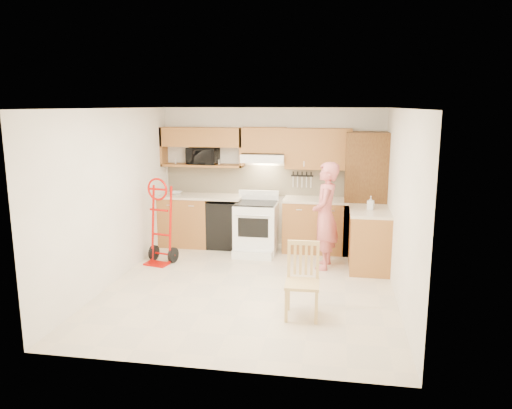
% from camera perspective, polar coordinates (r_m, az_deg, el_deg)
% --- Properties ---
extents(floor, '(4.00, 4.50, 0.02)m').
position_cam_1_polar(floor, '(7.09, -0.68, -9.63)').
color(floor, '#C4B59B').
rests_on(floor, ground).
extents(ceiling, '(4.00, 4.50, 0.02)m').
position_cam_1_polar(ceiling, '(6.62, -0.73, 11.19)').
color(ceiling, white).
rests_on(ceiling, ground).
extents(wall_back, '(4.00, 0.02, 2.50)m').
position_cam_1_polar(wall_back, '(8.94, 1.87, 3.15)').
color(wall_back, white).
rests_on(wall_back, ground).
extents(wall_front, '(4.00, 0.02, 2.50)m').
position_cam_1_polar(wall_front, '(4.60, -5.73, -4.92)').
color(wall_front, white).
rests_on(wall_front, ground).
extents(wall_left, '(0.02, 4.50, 2.50)m').
position_cam_1_polar(wall_left, '(7.36, -16.29, 0.90)').
color(wall_left, white).
rests_on(wall_left, ground).
extents(wall_right, '(0.02, 4.50, 2.50)m').
position_cam_1_polar(wall_right, '(6.69, 16.50, -0.15)').
color(wall_right, white).
rests_on(wall_right, ground).
extents(backsplash, '(3.92, 0.03, 0.55)m').
position_cam_1_polar(backsplash, '(8.93, 1.85, 2.81)').
color(backsplash, beige).
rests_on(backsplash, wall_back).
extents(lower_cab_left, '(0.90, 0.60, 0.90)m').
position_cam_1_polar(lower_cab_left, '(9.13, -8.12, -1.89)').
color(lower_cab_left, brown).
rests_on(lower_cab_left, ground).
extents(dishwasher, '(0.60, 0.60, 0.85)m').
position_cam_1_polar(dishwasher, '(8.94, -3.52, -2.25)').
color(dishwasher, black).
rests_on(dishwasher, ground).
extents(lower_cab_right, '(1.14, 0.60, 0.90)m').
position_cam_1_polar(lower_cab_right, '(8.72, 6.98, -2.50)').
color(lower_cab_right, brown).
rests_on(lower_cab_right, ground).
extents(countertop_left, '(1.50, 0.63, 0.04)m').
position_cam_1_polar(countertop_left, '(8.95, -6.37, 0.95)').
color(countertop_left, beige).
rests_on(countertop_left, lower_cab_left).
extents(countertop_right, '(1.14, 0.63, 0.04)m').
position_cam_1_polar(countertop_right, '(8.62, 7.05, 0.54)').
color(countertop_right, beige).
rests_on(countertop_right, lower_cab_right).
extents(cab_return_right, '(0.60, 1.00, 0.90)m').
position_cam_1_polar(cab_return_right, '(7.96, 12.99, -4.07)').
color(cab_return_right, brown).
rests_on(cab_return_right, ground).
extents(countertop_return, '(0.63, 1.00, 0.04)m').
position_cam_1_polar(countertop_return, '(7.85, 13.14, -0.77)').
color(countertop_return, beige).
rests_on(countertop_return, cab_return_right).
extents(pantry_tall, '(0.70, 0.60, 2.10)m').
position_cam_1_polar(pantry_tall, '(8.60, 12.54, 1.21)').
color(pantry_tall, brown).
rests_on(pantry_tall, ground).
extents(upper_cab_left, '(1.50, 0.33, 0.34)m').
position_cam_1_polar(upper_cab_left, '(8.95, -6.28, 7.80)').
color(upper_cab_left, brown).
rests_on(upper_cab_left, wall_back).
extents(upper_shelf_mw, '(1.50, 0.33, 0.04)m').
position_cam_1_polar(upper_shelf_mw, '(9.00, -6.21, 4.56)').
color(upper_shelf_mw, brown).
rests_on(upper_shelf_mw, wall_back).
extents(upper_cab_center, '(0.76, 0.33, 0.44)m').
position_cam_1_polar(upper_cab_center, '(8.71, 0.96, 7.50)').
color(upper_cab_center, brown).
rests_on(upper_cab_center, wall_back).
extents(upper_cab_right, '(1.14, 0.33, 0.70)m').
position_cam_1_polar(upper_cab_right, '(8.63, 7.24, 6.45)').
color(upper_cab_right, brown).
rests_on(upper_cab_right, wall_back).
extents(range_hood, '(0.76, 0.46, 0.14)m').
position_cam_1_polar(range_hood, '(8.68, 0.88, 5.43)').
color(range_hood, white).
rests_on(range_hood, wall_back).
extents(knife_strip, '(0.40, 0.05, 0.29)m').
position_cam_1_polar(knife_strip, '(8.83, 5.36, 2.94)').
color(knife_strip, black).
rests_on(knife_strip, backsplash).
extents(microwave, '(0.57, 0.40, 0.30)m').
position_cam_1_polar(microwave, '(8.97, -6.18, 5.63)').
color(microwave, black).
rests_on(microwave, upper_shelf_mw).
extents(range, '(0.72, 0.94, 1.06)m').
position_cam_1_polar(range, '(8.49, -0.06, -2.25)').
color(range, white).
rests_on(range, ground).
extents(person, '(0.46, 0.65, 1.69)m').
position_cam_1_polar(person, '(7.74, 8.05, -1.32)').
color(person, '#CB6263').
rests_on(person, ground).
extents(hand_truck, '(0.59, 0.56, 1.27)m').
position_cam_1_polar(hand_truck, '(8.09, -11.22, -2.39)').
color(hand_truck, '#B70C05').
rests_on(hand_truck, ground).
extents(dining_chair, '(0.42, 0.46, 0.91)m').
position_cam_1_polar(dining_chair, '(6.02, 5.39, -8.86)').
color(dining_chair, tan).
rests_on(dining_chair, ground).
extents(soap_bottle, '(0.12, 0.12, 0.21)m').
position_cam_1_polar(soap_bottle, '(7.87, 13.16, 0.20)').
color(soap_bottle, white).
rests_on(soap_bottle, countertop_return).
extents(bowl, '(0.21, 0.21, 0.05)m').
position_cam_1_polar(bowl, '(9.08, -9.25, 1.32)').
color(bowl, white).
rests_on(bowl, countertop_left).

